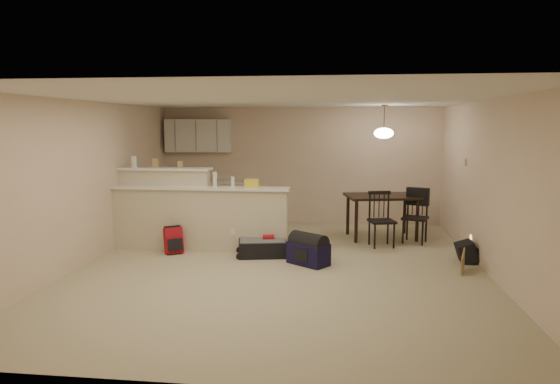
# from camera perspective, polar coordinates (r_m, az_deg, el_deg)

# --- Properties ---
(room) EXTENTS (7.00, 7.02, 2.50)m
(room) POSITION_cam_1_polar(r_m,az_deg,el_deg) (7.38, 0.13, 0.80)
(room) COLOR #BDB392
(room) RESTS_ON ground
(breakfast_bar) EXTENTS (3.08, 0.58, 1.39)m
(breakfast_bar) POSITION_cam_1_polar(r_m,az_deg,el_deg) (8.79, -10.59, -2.44)
(breakfast_bar) COLOR beige
(breakfast_bar) RESTS_ON ground
(upper_cabinets) EXTENTS (1.40, 0.34, 0.70)m
(upper_cabinets) POSITION_cam_1_polar(r_m,az_deg,el_deg) (11.02, -9.33, 6.38)
(upper_cabinets) COLOR white
(upper_cabinets) RESTS_ON room
(kitchen_counter) EXTENTS (1.80, 0.60, 0.90)m
(kitchen_counter) POSITION_cam_1_polar(r_m,az_deg,el_deg) (10.97, -8.35, -1.21)
(kitchen_counter) COLOR white
(kitchen_counter) RESTS_ON ground
(thermostat) EXTENTS (0.02, 0.12, 0.12)m
(thermostat) POSITION_cam_1_polar(r_m,az_deg,el_deg) (9.10, 20.37, 3.22)
(thermostat) COLOR beige
(thermostat) RESTS_ON room
(jar) EXTENTS (0.10, 0.10, 0.20)m
(jar) POSITION_cam_1_polar(r_m,az_deg,el_deg) (9.15, -16.36, 3.34)
(jar) COLOR silver
(jar) RESTS_ON breakfast_bar
(cereal_box) EXTENTS (0.10, 0.07, 0.16)m
(cereal_box) POSITION_cam_1_polar(r_m,az_deg,el_deg) (9.00, -14.05, 3.23)
(cereal_box) COLOR #A38654
(cereal_box) RESTS_ON breakfast_bar
(small_box) EXTENTS (0.08, 0.06, 0.12)m
(small_box) POSITION_cam_1_polar(r_m,az_deg,el_deg) (8.86, -11.33, 3.11)
(small_box) COLOR #A38654
(small_box) RESTS_ON breakfast_bar
(bottle_a) EXTENTS (0.07, 0.07, 0.26)m
(bottle_a) POSITION_cam_1_polar(r_m,az_deg,el_deg) (8.48, -7.45, 1.44)
(bottle_a) COLOR silver
(bottle_a) RESTS_ON breakfast_bar
(bottle_b) EXTENTS (0.06, 0.06, 0.18)m
(bottle_b) POSITION_cam_1_polar(r_m,az_deg,el_deg) (8.42, -5.42, 1.15)
(bottle_b) COLOR silver
(bottle_b) RESTS_ON breakfast_bar
(bag_lump) EXTENTS (0.22, 0.18, 0.14)m
(bag_lump) POSITION_cam_1_polar(r_m,az_deg,el_deg) (8.36, -3.25, 0.98)
(bag_lump) COLOR #A38654
(bag_lump) RESTS_ON breakfast_bar
(dining_table) EXTENTS (1.46, 1.12, 0.82)m
(dining_table) POSITION_cam_1_polar(r_m,az_deg,el_deg) (9.58, 11.57, -0.94)
(dining_table) COLOR black
(dining_table) RESTS_ON ground
(pendant_lamp) EXTENTS (0.36, 0.36, 0.62)m
(pendant_lamp) POSITION_cam_1_polar(r_m,az_deg,el_deg) (9.48, 11.78, 6.66)
(pendant_lamp) COLOR brown
(pendant_lamp) RESTS_ON room
(dining_chair_near) EXTENTS (0.51, 0.49, 0.97)m
(dining_chair_near) POSITION_cam_1_polar(r_m,az_deg,el_deg) (8.93, 11.56, -3.11)
(dining_chair_near) COLOR black
(dining_chair_near) RESTS_ON ground
(dining_chair_far) EXTENTS (0.54, 0.53, 0.97)m
(dining_chair_far) POSITION_cam_1_polar(r_m,az_deg,el_deg) (9.36, 15.19, -2.72)
(dining_chair_far) COLOR black
(dining_chair_far) RESTS_ON ground
(suitcase) EXTENTS (0.85, 0.63, 0.26)m
(suitcase) POSITION_cam_1_polar(r_m,az_deg,el_deg) (8.23, -2.03, -6.42)
(suitcase) COLOR black
(suitcase) RESTS_ON ground
(red_backpack) EXTENTS (0.34, 0.31, 0.43)m
(red_backpack) POSITION_cam_1_polar(r_m,az_deg,el_deg) (8.55, -12.08, -5.44)
(red_backpack) COLOR #A91320
(red_backpack) RESTS_ON ground
(navy_duffel) EXTENTS (0.70, 0.64, 0.34)m
(navy_duffel) POSITION_cam_1_polar(r_m,az_deg,el_deg) (7.74, 3.27, -7.04)
(navy_duffel) COLOR black
(navy_duffel) RESTS_ON ground
(black_daypack) EXTENTS (0.26, 0.36, 0.32)m
(black_daypack) POSITION_cam_1_polar(r_m,az_deg,el_deg) (8.37, 20.54, -6.47)
(black_daypack) COLOR black
(black_daypack) RESTS_ON ground
(cardboard_sheet) EXTENTS (0.14, 0.38, 0.30)m
(cardboard_sheet) POSITION_cam_1_polar(r_m,az_deg,el_deg) (7.77, 20.17, -7.59)
(cardboard_sheet) COLOR #A38654
(cardboard_sheet) RESTS_ON ground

